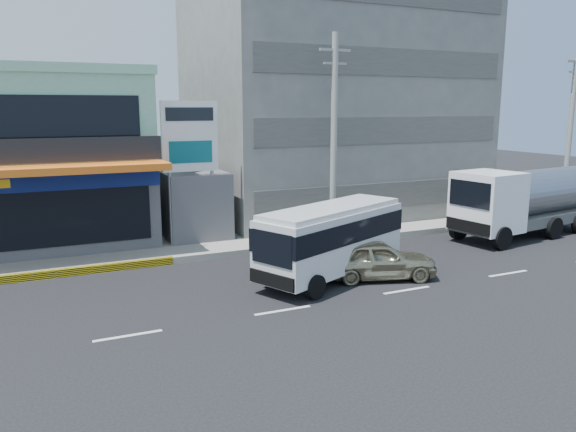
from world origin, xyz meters
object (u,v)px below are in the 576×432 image
(minibus, at_px, (332,235))
(tanker_truck, at_px, (522,200))
(sedan, at_px, (377,259))
(shop_building, at_px, (12,162))
(satellite_dish, at_px, (191,170))
(concrete_building, at_px, (330,101))
(utility_pole_near, at_px, (334,138))
(billboard, at_px, (190,145))
(utility_pole_far, at_px, (570,132))

(minibus, relative_size, tanker_truck, 0.78)
(minibus, height_order, sedan, minibus)
(shop_building, relative_size, satellite_dish, 8.27)
(satellite_dish, xyz_separation_m, minibus, (3.20, -8.50, -1.86))
(concrete_building, bearing_deg, satellite_dish, -158.20)
(shop_building, bearing_deg, sedan, -43.78)
(sedan, bearing_deg, utility_pole_near, 5.68)
(utility_pole_near, height_order, sedan, utility_pole_near)
(utility_pole_near, distance_m, minibus, 6.61)
(utility_pole_near, bearing_deg, shop_building, 154.94)
(utility_pole_near, relative_size, minibus, 1.40)
(concrete_building, height_order, billboard, concrete_building)
(utility_pole_far, bearing_deg, shop_building, 167.69)
(shop_building, xyz_separation_m, sedan, (12.80, -12.26, -3.22))
(billboard, bearing_deg, utility_pole_near, -15.48)
(billboard, bearing_deg, utility_pole_far, -4.57)
(utility_pole_near, distance_m, tanker_truck, 10.52)
(billboard, bearing_deg, concrete_building, 28.92)
(shop_building, xyz_separation_m, concrete_building, (18.00, 1.05, 3.00))
(tanker_truck, bearing_deg, utility_pole_far, 22.85)
(utility_pole_far, distance_m, tanker_truck, 7.63)
(billboard, relative_size, utility_pole_far, 0.69)
(shop_building, distance_m, tanker_truck, 25.46)
(concrete_building, bearing_deg, shop_building, -176.65)
(shop_building, relative_size, billboard, 1.80)
(shop_building, xyz_separation_m, billboard, (7.50, -4.75, 0.93))
(satellite_dish, bearing_deg, sedan, -62.75)
(sedan, bearing_deg, billboard, 52.73)
(shop_building, height_order, utility_pole_near, utility_pole_near)
(satellite_dish, bearing_deg, minibus, -69.35)
(concrete_building, xyz_separation_m, minibus, (-6.80, -12.50, -5.29))
(concrete_building, height_order, minibus, concrete_building)
(billboard, relative_size, sedan, 1.51)
(concrete_building, relative_size, satellite_dish, 10.67)
(shop_building, bearing_deg, concrete_building, 3.35)
(utility_pole_near, height_order, minibus, utility_pole_near)
(utility_pole_near, relative_size, utility_pole_far, 1.00)
(concrete_building, relative_size, tanker_truck, 1.74)
(billboard, height_order, utility_pole_near, utility_pole_near)
(utility_pole_near, bearing_deg, billboard, 164.52)
(billboard, distance_m, sedan, 10.09)
(shop_building, distance_m, sedan, 18.02)
(utility_pole_near, xyz_separation_m, utility_pole_far, (16.00, 0.00, 0.00))
(satellite_dish, relative_size, tanker_truck, 0.16)
(shop_building, relative_size, tanker_truck, 1.35)
(concrete_building, bearing_deg, utility_pole_near, -117.76)
(satellite_dish, xyz_separation_m, utility_pole_far, (22.00, -3.60, 1.57))
(utility_pole_near, relative_size, sedan, 2.19)
(concrete_building, height_order, utility_pole_near, concrete_building)
(concrete_building, bearing_deg, billboard, -151.08)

